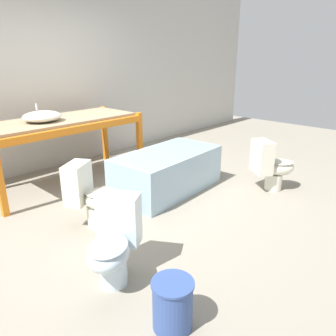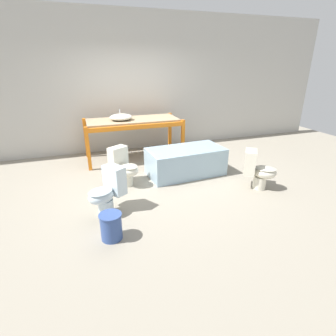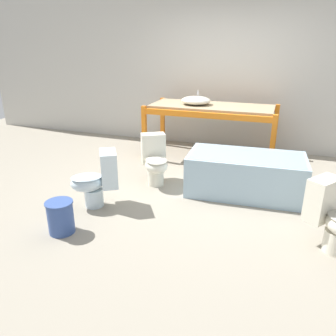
{
  "view_description": "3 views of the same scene",
  "coord_description": "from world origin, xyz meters",
  "views": [
    {
      "loc": [
        -2.38,
        -2.79,
        1.73
      ],
      "look_at": [
        -0.1,
        -0.67,
        0.64
      ],
      "focal_mm": 35.0,
      "sensor_mm": 36.0,
      "label": 1
    },
    {
      "loc": [
        -1.32,
        -4.48,
        2.08
      ],
      "look_at": [
        -0.05,
        -0.8,
        0.51
      ],
      "focal_mm": 28.0,
      "sensor_mm": 36.0,
      "label": 2
    },
    {
      "loc": [
        0.96,
        -4.08,
        1.87
      ],
      "look_at": [
        -0.25,
        -0.67,
        0.48
      ],
      "focal_mm": 35.0,
      "sensor_mm": 36.0,
      "label": 3
    }
  ],
  "objects": [
    {
      "name": "sink_basin",
      "position": [
        -0.43,
        1.21,
        0.98
      ],
      "size": [
        0.49,
        0.45,
        0.22
      ],
      "color": "silver",
      "rests_on": "shelving_rack"
    },
    {
      "name": "toilet_near",
      "position": [
        -1.04,
        -0.98,
        0.34
      ],
      "size": [
        0.64,
        0.56,
        0.68
      ],
      "rotation": [
        0.0,
        0.0,
        -1.01
      ],
      "color": "silver",
      "rests_on": "ground_plane"
    },
    {
      "name": "bathtub_main",
      "position": [
        0.59,
        -0.02,
        0.3
      ],
      "size": [
        1.52,
        0.84,
        0.53
      ],
      "rotation": [
        0.0,
        0.0,
        0.06
      ],
      "color": "#99B7CC",
      "rests_on": "ground_plane"
    },
    {
      "name": "ground_plane",
      "position": [
        0.0,
        0.0,
        0.0
      ],
      "size": [
        12.0,
        12.0,
        0.0
      ],
      "primitive_type": "plane",
      "color": "gray"
    },
    {
      "name": "toilet_extra",
      "position": [
        -0.64,
        -0.1,
        0.34
      ],
      "size": [
        0.56,
        0.64,
        0.68
      ],
      "rotation": [
        0.0,
        0.0,
        0.54
      ],
      "color": "silver",
      "rests_on": "ground_plane"
    },
    {
      "name": "shelving_rack",
      "position": [
        -0.17,
        1.25,
        0.8
      ],
      "size": [
        2.13,
        0.94,
        0.91
      ],
      "color": "orange",
      "rests_on": "ground_plane"
    },
    {
      "name": "toilet_far",
      "position": [
        1.54,
        -1.02,
        0.34
      ],
      "size": [
        0.64,
        0.58,
        0.68
      ],
      "rotation": [
        0.0,
        0.0,
        0.94
      ],
      "color": "silver",
      "rests_on": "ground_plane"
    },
    {
      "name": "bucket_white",
      "position": [
        -1.09,
        -1.64,
        0.18
      ],
      "size": [
        0.29,
        0.29,
        0.35
      ],
      "color": "#334C8C",
      "rests_on": "ground_plane"
    },
    {
      "name": "warehouse_wall_rear",
      "position": [
        0.0,
        2.03,
        1.6
      ],
      "size": [
        10.8,
        0.08,
        3.2
      ],
      "color": "beige",
      "rests_on": "ground_plane"
    }
  ]
}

